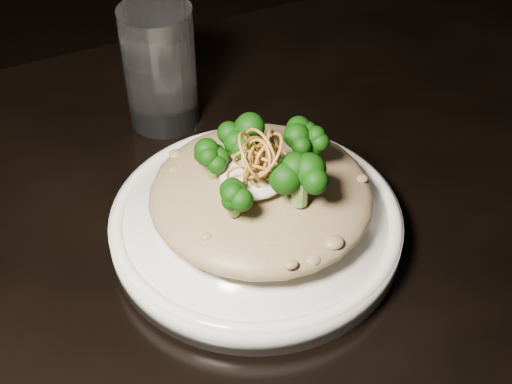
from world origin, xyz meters
The scene contains 7 objects.
table centered at (0.00, 0.00, 0.67)m, with size 1.10×0.80×0.75m.
plate centered at (0.04, 0.02, 0.76)m, with size 0.26×0.26×0.03m, color white.
risotto centered at (0.05, 0.02, 0.80)m, with size 0.20×0.20×0.04m, color brown.
broccoli centered at (0.04, 0.02, 0.84)m, with size 0.11×0.11×0.04m, color black, non-canonical shape.
cheese centered at (0.04, 0.01, 0.83)m, with size 0.06×0.06×0.02m, color silver.
shallots centered at (0.04, 0.01, 0.85)m, with size 0.05×0.05×0.03m, color #91601E, non-canonical shape.
drinking_glass centered at (0.03, 0.22, 0.82)m, with size 0.08×0.08×0.13m, color white.
Camera 1 is at (-0.15, -0.39, 1.22)m, focal length 50.00 mm.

